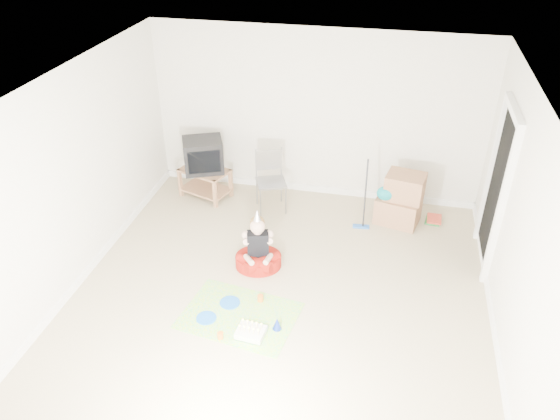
% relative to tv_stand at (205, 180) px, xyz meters
% --- Properties ---
extents(ground, '(5.00, 5.00, 0.00)m').
position_rel_tv_stand_xyz_m(ground, '(1.65, -1.99, -0.28)').
color(ground, tan).
rests_on(ground, ground).
extents(doorway_recess, '(0.02, 0.90, 2.05)m').
position_rel_tv_stand_xyz_m(doorway_recess, '(4.13, -0.79, 0.75)').
color(doorway_recess, black).
rests_on(doorway_recess, ground).
extents(tv_stand, '(0.86, 0.68, 0.47)m').
position_rel_tv_stand_xyz_m(tv_stand, '(0.00, 0.00, 0.00)').
color(tv_stand, '#966643').
rests_on(tv_stand, ground).
extents(crt_tv, '(0.73, 0.68, 0.51)m').
position_rel_tv_stand_xyz_m(crt_tv, '(0.00, 0.00, 0.44)').
color(crt_tv, black).
rests_on(crt_tv, tv_stand).
extents(folding_chair, '(0.55, 0.54, 0.94)m').
position_rel_tv_stand_xyz_m(folding_chair, '(1.10, -0.16, 0.18)').
color(folding_chair, gray).
rests_on(folding_chair, ground).
extents(cardboard_boxes, '(0.70, 0.59, 0.77)m').
position_rel_tv_stand_xyz_m(cardboard_boxes, '(3.00, -0.11, 0.09)').
color(cardboard_boxes, '#A06F4D').
rests_on(cardboard_boxes, ground).
extents(floor_mop, '(0.25, 0.33, 0.96)m').
position_rel_tv_stand_xyz_m(floor_mop, '(2.49, -0.39, -0.01)').
color(floor_mop, blue).
rests_on(floor_mop, ground).
extents(book_pile, '(0.25, 0.31, 0.06)m').
position_rel_tv_stand_xyz_m(book_pile, '(3.53, 0.01, -0.25)').
color(book_pile, '#256F2F').
rests_on(book_pile, ground).
extents(seated_woman, '(0.74, 0.74, 0.86)m').
position_rel_tv_stand_xyz_m(seated_woman, '(1.26, -1.59, -0.09)').
color(seated_woman, maroon).
rests_on(seated_woman, ground).
extents(party_mat, '(1.43, 1.13, 0.01)m').
position_rel_tv_stand_xyz_m(party_mat, '(1.27, -2.55, -0.27)').
color(party_mat, '#FE358B').
rests_on(party_mat, ground).
extents(birthday_cake, '(0.33, 0.28, 0.15)m').
position_rel_tv_stand_xyz_m(birthday_cake, '(1.49, -2.84, -0.23)').
color(birthday_cake, white).
rests_on(birthday_cake, party_mat).
extents(blue_plate_near, '(0.30, 0.30, 0.01)m').
position_rel_tv_stand_xyz_m(blue_plate_near, '(1.10, -2.37, -0.26)').
color(blue_plate_near, blue).
rests_on(blue_plate_near, party_mat).
extents(blue_plate_far, '(0.32, 0.32, 0.01)m').
position_rel_tv_stand_xyz_m(blue_plate_far, '(0.91, -2.69, -0.26)').
color(blue_plate_far, blue).
rests_on(blue_plate_far, party_mat).
extents(orange_cup_near, '(0.09, 0.09, 0.08)m').
position_rel_tv_stand_xyz_m(orange_cup_near, '(1.45, -2.26, -0.23)').
color(orange_cup_near, orange).
rests_on(orange_cup_near, party_mat).
extents(orange_cup_far, '(0.08, 0.08, 0.08)m').
position_rel_tv_stand_xyz_m(orange_cup_far, '(1.17, -2.95, -0.23)').
color(orange_cup_far, orange).
rests_on(orange_cup_far, party_mat).
extents(blue_party_hat, '(0.15, 0.15, 0.15)m').
position_rel_tv_stand_xyz_m(blue_party_hat, '(1.75, -2.67, -0.19)').
color(blue_party_hat, '#1B34BD').
rests_on(blue_party_hat, party_mat).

